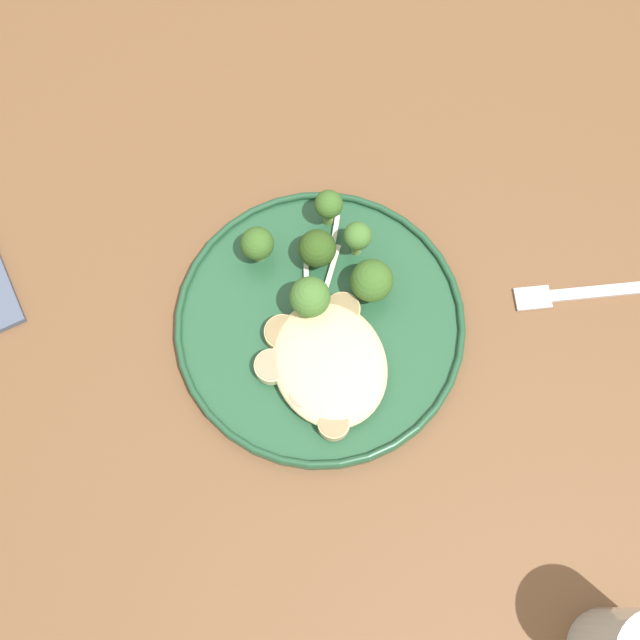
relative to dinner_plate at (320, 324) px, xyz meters
name	(u,v)px	position (x,y,z in m)	size (l,w,h in m)	color
ground	(330,423)	(-0.05, 0.04, -0.75)	(6.00, 6.00, 0.00)	#665B51
wooden_dining_table	(337,300)	(-0.05, 0.04, -0.09)	(1.40, 1.00, 0.74)	brown
dinner_plate	(320,324)	(0.00, 0.00, 0.00)	(0.29, 0.29, 0.02)	#235133
noodle_bed	(330,363)	(0.05, -0.01, 0.02)	(0.13, 0.11, 0.03)	beige
seared_scallop_on_noodles	(282,333)	(0.00, -0.04, 0.01)	(0.04, 0.04, 0.01)	#DBB77A
seared_scallop_right_edge	(334,424)	(0.10, -0.02, 0.01)	(0.03, 0.03, 0.02)	#E5C689
seared_scallop_large_seared	(342,311)	(0.00, 0.02, 0.01)	(0.04, 0.04, 0.01)	#DBB77A
seared_scallop_front_small	(271,367)	(0.03, -0.06, 0.01)	(0.03, 0.03, 0.02)	beige
seared_scallop_center_golden	(303,396)	(0.07, -0.04, 0.01)	(0.03, 0.03, 0.02)	beige
broccoli_floret_center_pile	(317,249)	(-0.07, 0.02, 0.03)	(0.04, 0.04, 0.05)	#7A994C
broccoli_floret_tall_stalk	(372,281)	(-0.02, 0.06, 0.03)	(0.04, 0.04, 0.05)	#89A356
broccoli_floret_small_sprig	(357,237)	(-0.06, 0.06, 0.04)	(0.03, 0.03, 0.05)	#89A356
broccoli_floret_left_leaning	(257,244)	(-0.09, -0.04, 0.03)	(0.03, 0.03, 0.05)	#7A994C
broccoli_floret_front_edge	(310,298)	(-0.01, -0.01, 0.04)	(0.04, 0.04, 0.06)	#89A356
broccoli_floret_rear_charred	(329,205)	(-0.10, 0.04, 0.04)	(0.03, 0.03, 0.05)	#7A994C
onion_sliver_curled_piece	(332,271)	(-0.05, 0.03, 0.01)	(0.06, 0.01, 0.00)	silver
onion_sliver_pale_crescent	(306,271)	(-0.06, 0.00, 0.01)	(0.05, 0.01, 0.00)	silver
onion_sliver_short_strip	(334,237)	(-0.08, 0.04, 0.01)	(0.05, 0.01, 0.00)	silver
dinner_fork	(597,292)	(0.06, 0.28, -0.01)	(0.06, 0.19, 0.00)	silver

